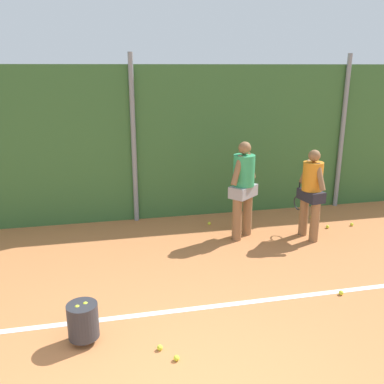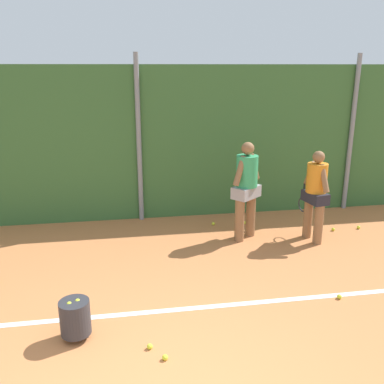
{
  "view_description": "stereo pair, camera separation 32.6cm",
  "coord_description": "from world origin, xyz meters",
  "px_view_note": "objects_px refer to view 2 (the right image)",
  "views": [
    {
      "loc": [
        -0.63,
        -3.0,
        3.14
      ],
      "look_at": [
        0.74,
        3.32,
        1.2
      ],
      "focal_mm": 39.41,
      "sensor_mm": 36.0,
      "label": 1
    },
    {
      "loc": [
        -0.31,
        -3.06,
        3.14
      ],
      "look_at": [
        0.74,
        3.32,
        1.2
      ],
      "focal_mm": 39.41,
      "sensor_mm": 36.0,
      "label": 2
    }
  ],
  "objects_px": {
    "tennis_ball_8": "(318,219)",
    "tennis_ball_7": "(333,229)",
    "tennis_ball_6": "(359,227)",
    "tennis_ball_12": "(339,297)",
    "tennis_ball_10": "(245,223)",
    "tennis_ball_4": "(150,346)",
    "player_backcourt_far": "(246,186)",
    "ball_hopper": "(75,317)",
    "tennis_ball_0": "(165,357)",
    "tennis_ball_11": "(213,224)",
    "player_midcourt": "(315,192)"
  },
  "relations": [
    {
      "from": "tennis_ball_8",
      "to": "tennis_ball_12",
      "type": "height_order",
      "value": "same"
    },
    {
      "from": "tennis_ball_7",
      "to": "tennis_ball_11",
      "type": "distance_m",
      "value": 2.38
    },
    {
      "from": "ball_hopper",
      "to": "tennis_ball_4",
      "type": "xyz_separation_m",
      "value": [
        0.85,
        -0.34,
        -0.26
      ]
    },
    {
      "from": "tennis_ball_11",
      "to": "tennis_ball_4",
      "type": "bearing_deg",
      "value": -112.55
    },
    {
      "from": "player_backcourt_far",
      "to": "tennis_ball_8",
      "type": "distance_m",
      "value": 2.15
    },
    {
      "from": "player_backcourt_far",
      "to": "tennis_ball_8",
      "type": "bearing_deg",
      "value": 161.23
    },
    {
      "from": "tennis_ball_4",
      "to": "tennis_ball_10",
      "type": "height_order",
      "value": "same"
    },
    {
      "from": "tennis_ball_8",
      "to": "tennis_ball_10",
      "type": "xyz_separation_m",
      "value": [
        -1.58,
        0.05,
        0.0
      ]
    },
    {
      "from": "tennis_ball_6",
      "to": "tennis_ball_10",
      "type": "distance_m",
      "value": 2.27
    },
    {
      "from": "player_backcourt_far",
      "to": "tennis_ball_0",
      "type": "bearing_deg",
      "value": 21.59
    },
    {
      "from": "tennis_ball_4",
      "to": "tennis_ball_7",
      "type": "distance_m",
      "value": 4.9
    },
    {
      "from": "ball_hopper",
      "to": "tennis_ball_8",
      "type": "bearing_deg",
      "value": 35.5
    },
    {
      "from": "tennis_ball_8",
      "to": "tennis_ball_11",
      "type": "distance_m",
      "value": 2.24
    },
    {
      "from": "tennis_ball_10",
      "to": "tennis_ball_11",
      "type": "height_order",
      "value": "same"
    },
    {
      "from": "tennis_ball_4",
      "to": "tennis_ball_12",
      "type": "bearing_deg",
      "value": 13.83
    },
    {
      "from": "tennis_ball_0",
      "to": "tennis_ball_10",
      "type": "xyz_separation_m",
      "value": [
        2.05,
        3.91,
        0.0
      ]
    },
    {
      "from": "player_midcourt",
      "to": "tennis_ball_4",
      "type": "bearing_deg",
      "value": 119.82
    },
    {
      "from": "tennis_ball_4",
      "to": "tennis_ball_7",
      "type": "height_order",
      "value": "same"
    },
    {
      "from": "tennis_ball_12",
      "to": "tennis_ball_8",
      "type": "bearing_deg",
      "value": 69.99
    },
    {
      "from": "tennis_ball_8",
      "to": "tennis_ball_10",
      "type": "distance_m",
      "value": 1.58
    },
    {
      "from": "player_backcourt_far",
      "to": "tennis_ball_0",
      "type": "distance_m",
      "value": 3.84
    },
    {
      "from": "tennis_ball_0",
      "to": "tennis_ball_10",
      "type": "distance_m",
      "value": 4.41
    },
    {
      "from": "ball_hopper",
      "to": "tennis_ball_0",
      "type": "height_order",
      "value": "ball_hopper"
    },
    {
      "from": "ball_hopper",
      "to": "tennis_ball_8",
      "type": "height_order",
      "value": "ball_hopper"
    },
    {
      "from": "player_backcourt_far",
      "to": "tennis_ball_7",
      "type": "height_order",
      "value": "player_backcourt_far"
    },
    {
      "from": "player_midcourt",
      "to": "tennis_ball_8",
      "type": "relative_size",
      "value": 25.72
    },
    {
      "from": "tennis_ball_11",
      "to": "tennis_ball_10",
      "type": "bearing_deg",
      "value": -3.95
    },
    {
      "from": "tennis_ball_6",
      "to": "tennis_ball_8",
      "type": "distance_m",
      "value": 0.83
    },
    {
      "from": "ball_hopper",
      "to": "tennis_ball_7",
      "type": "distance_m",
      "value": 5.42
    },
    {
      "from": "player_backcourt_far",
      "to": "tennis_ball_4",
      "type": "height_order",
      "value": "player_backcourt_far"
    },
    {
      "from": "player_midcourt",
      "to": "tennis_ball_6",
      "type": "distance_m",
      "value": 1.54
    },
    {
      "from": "tennis_ball_10",
      "to": "tennis_ball_12",
      "type": "height_order",
      "value": "same"
    },
    {
      "from": "tennis_ball_10",
      "to": "ball_hopper",
      "type": "bearing_deg",
      "value": -132.3
    },
    {
      "from": "tennis_ball_4",
      "to": "tennis_ball_10",
      "type": "bearing_deg",
      "value": 59.18
    },
    {
      "from": "tennis_ball_7",
      "to": "tennis_ball_12",
      "type": "relative_size",
      "value": 1.0
    },
    {
      "from": "tennis_ball_8",
      "to": "tennis_ball_12",
      "type": "bearing_deg",
      "value": -110.01
    },
    {
      "from": "tennis_ball_12",
      "to": "tennis_ball_6",
      "type": "bearing_deg",
      "value": 54.97
    },
    {
      "from": "player_backcourt_far",
      "to": "tennis_ball_10",
      "type": "xyz_separation_m",
      "value": [
        0.21,
        0.69,
        -1.0
      ]
    },
    {
      "from": "tennis_ball_6",
      "to": "tennis_ball_12",
      "type": "relative_size",
      "value": 1.0
    },
    {
      "from": "tennis_ball_8",
      "to": "tennis_ball_7",
      "type": "bearing_deg",
      "value": -85.49
    },
    {
      "from": "ball_hopper",
      "to": "tennis_ball_0",
      "type": "xyz_separation_m",
      "value": [
        1.0,
        -0.56,
        -0.26
      ]
    },
    {
      "from": "ball_hopper",
      "to": "tennis_ball_8",
      "type": "distance_m",
      "value": 5.7
    },
    {
      "from": "tennis_ball_6",
      "to": "tennis_ball_10",
      "type": "relative_size",
      "value": 1.0
    },
    {
      "from": "tennis_ball_12",
      "to": "tennis_ball_4",
      "type": "bearing_deg",
      "value": -166.17
    },
    {
      "from": "tennis_ball_6",
      "to": "tennis_ball_8",
      "type": "height_order",
      "value": "same"
    },
    {
      "from": "player_midcourt",
      "to": "ball_hopper",
      "type": "distance_m",
      "value": 4.74
    },
    {
      "from": "tennis_ball_7",
      "to": "tennis_ball_10",
      "type": "distance_m",
      "value": 1.75
    },
    {
      "from": "player_backcourt_far",
      "to": "tennis_ball_0",
      "type": "height_order",
      "value": "player_backcourt_far"
    },
    {
      "from": "tennis_ball_7",
      "to": "tennis_ball_12",
      "type": "xyz_separation_m",
      "value": [
        -1.13,
        -2.39,
        0.0
      ]
    },
    {
      "from": "ball_hopper",
      "to": "tennis_ball_11",
      "type": "bearing_deg",
      "value": 54.77
    }
  ]
}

